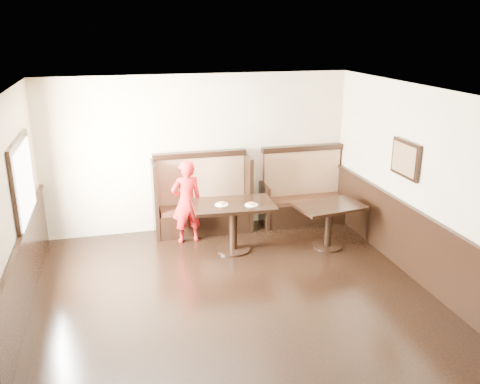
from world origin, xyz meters
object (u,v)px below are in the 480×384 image
object	(u,v)px
booth_main	(202,203)
table_neighbor	(329,216)
booth_neighbor	(303,197)
child	(187,202)
table_main	(233,215)

from	to	relation	value
booth_main	table_neighbor	xyz separation A→B (m)	(1.92, -1.26, 0.04)
booth_main	booth_neighbor	distance (m)	1.95
booth_main	child	world-z (taller)	child
table_main	table_neighbor	size ratio (longest dim) A/B	1.14
table_main	child	bearing A→B (deg)	143.41
booth_main	table_main	bearing A→B (deg)	-71.10
table_main	child	world-z (taller)	child
booth_neighbor	child	size ratio (longest dim) A/B	1.14
child	table_main	bearing A→B (deg)	132.31
booth_neighbor	table_main	bearing A→B (deg)	-148.18
table_main	table_neighbor	bearing A→B (deg)	-6.07
table_neighbor	child	distance (m)	2.41
booth_neighbor	child	distance (m)	2.34
table_neighbor	child	xyz separation A→B (m)	(-2.26, 0.83, 0.16)
booth_neighbor	table_main	size ratio (longest dim) A/B	1.22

